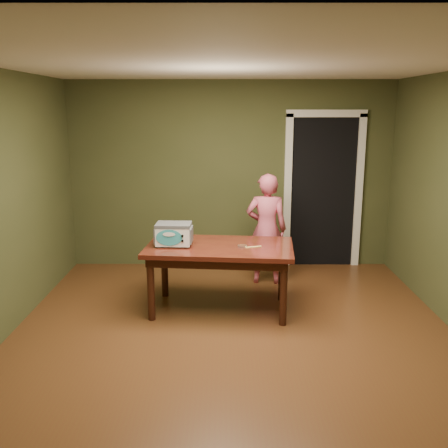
# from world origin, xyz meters

# --- Properties ---
(floor) EXTENTS (5.00, 5.00, 0.00)m
(floor) POSITION_xyz_m (0.00, 0.00, 0.00)
(floor) COLOR #4F2B16
(floor) RESTS_ON ground
(room_shell) EXTENTS (4.52, 5.02, 2.61)m
(room_shell) POSITION_xyz_m (0.00, 0.00, 1.71)
(room_shell) COLOR #3F4424
(room_shell) RESTS_ON ground
(doorway) EXTENTS (1.10, 0.66, 2.25)m
(doorway) POSITION_xyz_m (1.30, 2.78, 1.06)
(doorway) COLOR black
(doorway) RESTS_ON ground
(dining_table) EXTENTS (1.68, 1.04, 0.75)m
(dining_table) POSITION_xyz_m (-0.14, 0.82, 0.65)
(dining_table) COLOR #3C130D
(dining_table) RESTS_ON floor
(toy_oven) EXTENTS (0.41, 0.29, 0.25)m
(toy_oven) POSITION_xyz_m (-0.64, 0.82, 0.89)
(toy_oven) COLOR #4C4F54
(toy_oven) RESTS_ON dining_table
(baking_pan) EXTENTS (0.10, 0.10, 0.02)m
(baking_pan) POSITION_xyz_m (0.11, 0.76, 0.76)
(baking_pan) COLOR silver
(baking_pan) RESTS_ON dining_table
(spatula) EXTENTS (0.18, 0.08, 0.01)m
(spatula) POSITION_xyz_m (0.23, 0.75, 0.75)
(spatula) COLOR #FED66E
(spatula) RESTS_ON dining_table
(child) EXTENTS (0.55, 0.38, 1.43)m
(child) POSITION_xyz_m (0.45, 1.72, 0.71)
(child) COLOR #C8526A
(child) RESTS_ON floor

